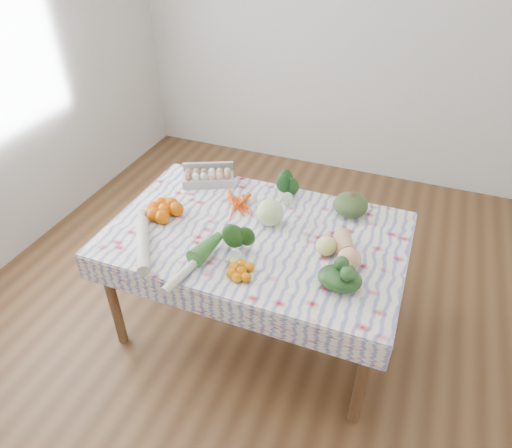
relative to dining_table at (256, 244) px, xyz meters
name	(u,v)px	position (x,y,z in m)	size (l,w,h in m)	color
ground	(256,323)	(0.00, 0.00, -0.68)	(4.50, 4.50, 0.00)	#52331C
wall_back	(352,22)	(0.00, 2.25, 0.72)	(4.00, 0.04, 2.80)	silver
dining_table	(256,244)	(0.00, 0.00, 0.00)	(1.60, 1.00, 0.75)	brown
tablecloth	(256,233)	(0.00, 0.00, 0.08)	(1.66, 1.06, 0.01)	white
egg_carton	(208,179)	(-0.48, 0.36, 0.13)	(0.33, 0.13, 0.09)	#B7B7B2
carrot_bunch	(237,208)	(-0.19, 0.16, 0.10)	(0.22, 0.20, 0.04)	#E84809
kale_bunch	(289,189)	(0.06, 0.40, 0.15)	(0.15, 0.13, 0.13)	#143714
kabocha_squash	(351,205)	(0.45, 0.37, 0.15)	(0.20, 0.20, 0.13)	#374E23
cabbage	(270,213)	(0.05, 0.10, 0.16)	(0.16, 0.16, 0.16)	#C7E492
butternut_squash	(347,249)	(0.52, -0.04, 0.14)	(0.12, 0.27, 0.12)	tan
orange_cluster	(165,210)	(-0.56, -0.05, 0.13)	(0.27, 0.27, 0.09)	#D85400
broccoli	(240,246)	(-0.01, -0.21, 0.14)	(0.15, 0.15, 0.11)	#1E4916
mandarin_cluster	(242,271)	(0.06, -0.35, 0.11)	(0.18, 0.18, 0.05)	orange
grapefruit	(326,246)	(0.41, -0.04, 0.14)	(0.11, 0.11, 0.11)	#EBE57A
spinach_bag	(340,278)	(0.53, -0.25, 0.13)	(0.22, 0.17, 0.10)	#193715
daikon	(143,244)	(-0.51, -0.36, 0.12)	(0.07, 0.07, 0.46)	beige
leek	(193,264)	(-0.19, -0.40, 0.11)	(0.05, 0.05, 0.45)	beige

